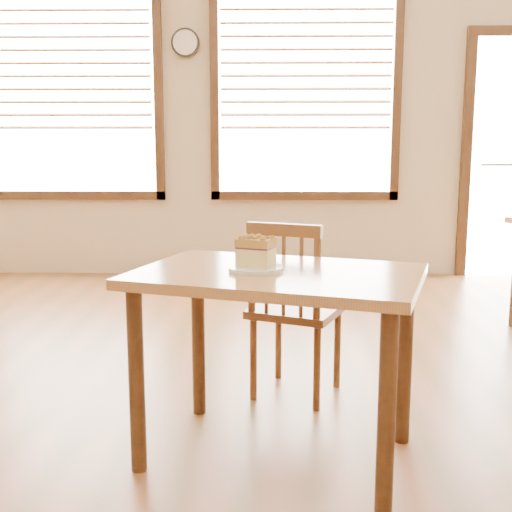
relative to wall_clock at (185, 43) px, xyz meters
The scene contains 8 objects.
ground 4.57m from the wall_clock, 78.57° to the right, with size 8.00×8.00×0.00m, color brown.
window_left 1.15m from the wall_clock, behind, with size 1.76×0.10×1.96m.
window_right 1.15m from the wall_clock, ahead, with size 1.76×0.10×1.96m.
wall_clock is the anchor object (origin of this frame).
cafe_table_main 4.05m from the wall_clock, 77.84° to the right, with size 1.23×1.00×0.75m.
cafe_chair_main 3.60m from the wall_clock, 73.86° to the right, with size 0.52×0.52×0.88m.
plate 3.99m from the wall_clock, 79.08° to the right, with size 0.21×0.21×0.02m.
cake_slice 3.97m from the wall_clock, 79.07° to the right, with size 0.16×0.14×0.12m.
Camera 1 is at (-0.05, -2.11, 1.22)m, focal length 45.00 mm.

